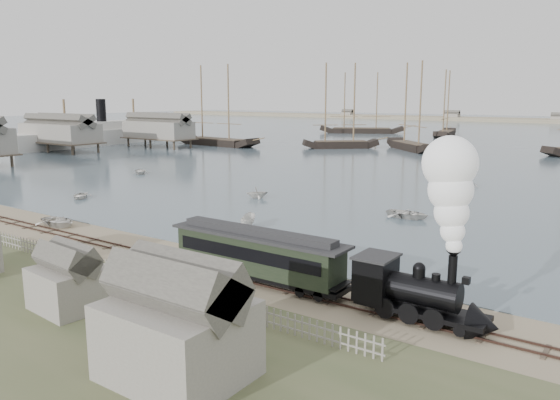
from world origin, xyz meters
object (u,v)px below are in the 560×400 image
Objects in this scene: locomotive at (439,244)px; passenger_coach at (257,253)px; steamship at (102,122)px; beached_dinghy at (58,221)px.

passenger_coach is at bearing 180.00° from locomotive.
passenger_coach is at bearing -125.22° from steamship.
beached_dinghy is 93.33m from steamship.
beached_dinghy is (-37.74, 1.83, -4.13)m from locomotive.
steamship reaches higher than locomotive.
passenger_coach is 25.65m from beached_dinghy.
locomotive reaches higher than beached_dinghy.
locomotive is 125.46m from steamship.
locomotive is 0.19× the size of steamship.
locomotive is at bearing -122.24° from steamship.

